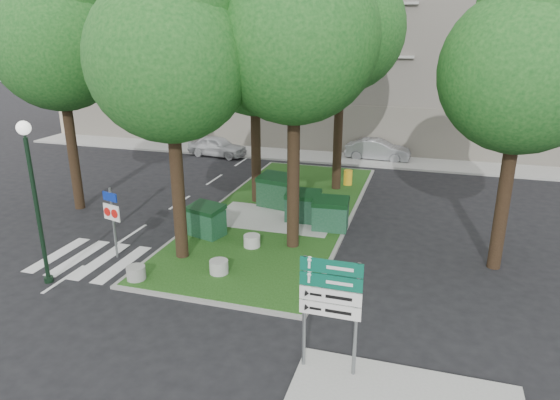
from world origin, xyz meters
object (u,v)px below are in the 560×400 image
at_px(tree_street_right, 528,55).
at_px(street_lamp, 33,185).
at_px(bollard_left, 136,273).
at_px(litter_bin, 348,177).
at_px(dumpster_c, 303,206).
at_px(tree_median_near_right, 298,21).
at_px(dumpster_a, 206,220).
at_px(tree_median_near_left, 171,43).
at_px(bollard_mid, 219,267).
at_px(car_silver, 378,150).
at_px(bollard_right, 252,241).
at_px(dumpster_b, 277,191).
at_px(traffic_sign_pole, 112,214).
at_px(directional_sign, 330,298).
at_px(tree_street_left, 59,32).
at_px(dumpster_d, 330,214).
at_px(tree_median_far, 345,16).
at_px(car_white, 217,146).
at_px(tree_median_mid, 257,48).

xyz_separation_m(tree_street_right, street_lamp, (-13.92, -5.36, -3.71)).
bearing_deg(bollard_left, litter_bin, 68.79).
bearing_deg(litter_bin, dumpster_c, -99.52).
height_order(tree_median_near_right, dumpster_a, tree_median_near_right).
distance_m(tree_median_near_left, dumpster_c, 8.59).
relative_size(tree_median_near_right, litter_bin, 14.90).
bearing_deg(bollard_mid, dumpster_a, 121.60).
height_order(dumpster_a, bollard_left, dumpster_a).
bearing_deg(car_silver, bollard_right, 171.74).
xyz_separation_m(dumpster_b, traffic_sign_pole, (-3.91, -6.63, 0.83)).
bearing_deg(bollard_left, directional_sign, -21.20).
xyz_separation_m(tree_median_near_left, traffic_sign_pole, (-2.38, -0.63, -5.65)).
bearing_deg(street_lamp, bollard_right, 38.37).
relative_size(tree_street_left, dumpster_d, 7.42).
bearing_deg(dumpster_d, street_lamp, -142.78).
xyz_separation_m(dumpster_a, bollard_mid, (1.75, -2.85, -0.39)).
xyz_separation_m(dumpster_c, bollard_left, (-3.82, -6.62, -0.41)).
xyz_separation_m(tree_median_far, street_lamp, (-7.12, -12.36, -5.04)).
relative_size(tree_median_near_left, directional_sign, 3.72).
height_order(tree_median_near_right, car_white, tree_median_near_right).
height_order(dumpster_b, litter_bin, dumpster_b).
height_order(tree_median_mid, street_lamp, tree_median_mid).
bearing_deg(bollard_left, tree_street_right, 22.17).
distance_m(bollard_right, car_silver, 15.26).
height_order(tree_median_far, directional_sign, tree_median_far).
distance_m(dumpster_c, bollard_left, 7.65).
bearing_deg(traffic_sign_pole, directional_sign, -9.72).
bearing_deg(bollard_right, dumpster_c, 70.07).
bearing_deg(dumpster_d, bollard_right, -137.47).
bearing_deg(tree_street_right, bollard_mid, -158.90).
bearing_deg(car_silver, directional_sign, -173.97).
bearing_deg(car_white, bollard_left, -158.06).
bearing_deg(bollard_mid, bollard_left, -154.01).
bearing_deg(bollard_mid, dumpster_b, 91.28).
distance_m(tree_median_near_right, directional_sign, 9.35).
distance_m(dumpster_c, directional_sign, 9.80).
bearing_deg(bollard_right, tree_street_left, 166.98).
xyz_separation_m(tree_median_far, dumpster_d, (0.71, -5.54, -7.57)).
relative_size(dumpster_d, car_white, 0.39).
bearing_deg(dumpster_b, tree_street_left, -151.94).
height_order(bollard_right, directional_sign, directional_sign).
relative_size(tree_street_right, bollard_left, 16.63).
distance_m(car_white, car_silver, 10.19).
height_order(tree_street_left, bollard_mid, tree_street_left).
distance_m(dumpster_b, litter_bin, 4.94).
height_order(bollard_right, street_lamp, street_lamp).
distance_m(tree_median_mid, dumpster_d, 7.78).
relative_size(dumpster_d, litter_bin, 1.93).
xyz_separation_m(traffic_sign_pole, car_white, (-2.71, 15.09, -1.02)).
distance_m(tree_median_mid, directional_sign, 13.48).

